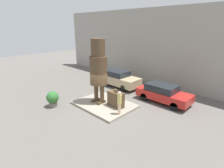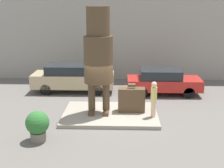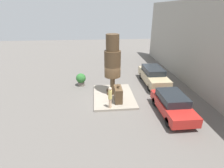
{
  "view_description": "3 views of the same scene",
  "coord_description": "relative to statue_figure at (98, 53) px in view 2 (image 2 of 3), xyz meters",
  "views": [
    {
      "loc": [
        9.01,
        -8.44,
        5.88
      ],
      "look_at": [
        0.61,
        0.23,
        1.84
      ],
      "focal_mm": 28.0,
      "sensor_mm": 36.0,
      "label": 1
    },
    {
      "loc": [
        0.57,
        -13.85,
        5.22
      ],
      "look_at": [
        0.07,
        0.2,
        1.51
      ],
      "focal_mm": 50.0,
      "sensor_mm": 36.0,
      "label": 2
    },
    {
      "loc": [
        12.9,
        -1.38,
        6.77
      ],
      "look_at": [
        0.6,
        -0.19,
        1.44
      ],
      "focal_mm": 28.0,
      "sensor_mm": 36.0,
      "label": 3
    }
  ],
  "objects": [
    {
      "name": "parked_car_tan",
      "position": [
        -1.91,
        4.15,
        -2.16
      ],
      "size": [
        4.79,
        1.81,
        1.62
      ],
      "color": "tan",
      "rests_on": "ground_plane"
    },
    {
      "name": "statue_figure",
      "position": [
        0.0,
        0.0,
        0.0
      ],
      "size": [
        1.32,
        1.32,
        4.88
      ],
      "color": "#4C3823",
      "rests_on": "pedestal"
    },
    {
      "name": "ground_plane",
      "position": [
        0.53,
        0.04,
        -3.02
      ],
      "size": [
        60.0,
        60.0,
        0.0
      ],
      "primitive_type": "plane",
      "color": "#605B56"
    },
    {
      "name": "giant_suitcase",
      "position": [
        1.52,
        0.28,
        -2.28
      ],
      "size": [
        1.26,
        0.55,
        1.37
      ],
      "color": "#4C3823",
      "rests_on": "pedestal"
    },
    {
      "name": "parked_car_red",
      "position": [
        3.43,
        3.79,
        -2.24
      ],
      "size": [
        4.23,
        1.8,
        1.46
      ],
      "color": "#B2231E",
      "rests_on": "ground_plane"
    },
    {
      "name": "pedestal",
      "position": [
        0.53,
        0.04,
        -2.93
      ],
      "size": [
        4.41,
        3.28,
        0.16
      ],
      "color": "gray",
      "rests_on": "ground_plane"
    },
    {
      "name": "planter_pot",
      "position": [
        -2.15,
        -2.79,
        -2.35
      ],
      "size": [
        0.91,
        0.91,
        1.21
      ],
      "color": "#70665B",
      "rests_on": "ground_plane"
    },
    {
      "name": "building_backdrop",
      "position": [
        0.53,
        7.59,
        0.77
      ],
      "size": [
        28.0,
        0.6,
        7.57
      ],
      "color": "gray",
      "rests_on": "ground_plane"
    },
    {
      "name": "tourist",
      "position": [
        2.5,
        -0.41,
        -1.95
      ],
      "size": [
        0.28,
        0.28,
        1.64
      ],
      "color": "beige",
      "rests_on": "pedestal"
    }
  ]
}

